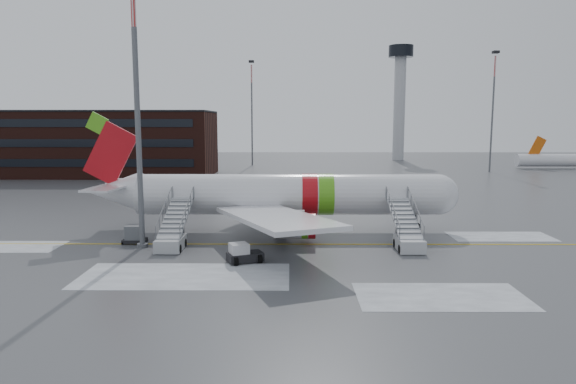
{
  "coord_description": "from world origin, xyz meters",
  "views": [
    {
      "loc": [
        1.1,
        -43.23,
        10.27
      ],
      "look_at": [
        0.86,
        2.3,
        4.0
      ],
      "focal_mm": 32.0,
      "sensor_mm": 36.0,
      "label": 1
    }
  ],
  "objects_px": {
    "airliner": "(278,195)",
    "uld_container": "(135,235)",
    "pushback_tug": "(243,254)",
    "airstair_aft": "(173,235)",
    "light_mast_near": "(137,105)",
    "airstair_fwd": "(407,235)"
  },
  "relations": [
    {
      "from": "uld_container",
      "to": "pushback_tug",
      "type": "bearing_deg",
      "value": -31.74
    },
    {
      "from": "uld_container",
      "to": "airliner",
      "type": "bearing_deg",
      "value": 22.06
    },
    {
      "from": "airstair_aft",
      "to": "airstair_fwd",
      "type": "bearing_deg",
      "value": 0.0
    },
    {
      "from": "airstair_fwd",
      "to": "uld_container",
      "type": "height_order",
      "value": "airstair_fwd"
    },
    {
      "from": "airliner",
      "to": "pushback_tug",
      "type": "height_order",
      "value": "airliner"
    },
    {
      "from": "airliner",
      "to": "airstair_fwd",
      "type": "xyz_separation_m",
      "value": [
        10.71,
        -6.54,
        -2.35
      ]
    },
    {
      "from": "uld_container",
      "to": "light_mast_near",
      "type": "relative_size",
      "value": 0.08
    },
    {
      "from": "airstair_aft",
      "to": "pushback_tug",
      "type": "distance_m",
      "value": 7.59
    },
    {
      "from": "airliner",
      "to": "uld_container",
      "type": "xyz_separation_m",
      "value": [
        -12.09,
        -4.9,
        -2.7
      ]
    },
    {
      "from": "airliner",
      "to": "pushback_tug",
      "type": "bearing_deg",
      "value": -101.9
    },
    {
      "from": "airstair_fwd",
      "to": "light_mast_near",
      "type": "xyz_separation_m",
      "value": [
        -21.74,
        0.24,
        10.53
      ]
    },
    {
      "from": "airstair_fwd",
      "to": "pushback_tug",
      "type": "distance_m",
      "value": 13.75
    },
    {
      "from": "airliner",
      "to": "light_mast_near",
      "type": "relative_size",
      "value": 1.58
    },
    {
      "from": "airstair_aft",
      "to": "light_mast_near",
      "type": "relative_size",
      "value": 0.35
    },
    {
      "from": "airstair_fwd",
      "to": "pushback_tug",
      "type": "bearing_deg",
      "value": -161.26
    },
    {
      "from": "airstair_aft",
      "to": "airliner",
      "type": "bearing_deg",
      "value": 37.65
    },
    {
      "from": "airstair_aft",
      "to": "uld_container",
      "type": "bearing_deg",
      "value": 155.67
    },
    {
      "from": "pushback_tug",
      "to": "airliner",
      "type": "bearing_deg",
      "value": 78.1
    },
    {
      "from": "airliner",
      "to": "airstair_fwd",
      "type": "bearing_deg",
      "value": -31.4
    },
    {
      "from": "airstair_aft",
      "to": "pushback_tug",
      "type": "xyz_separation_m",
      "value": [
        6.16,
        -4.41,
        -0.42
      ]
    },
    {
      "from": "airstair_fwd",
      "to": "light_mast_near",
      "type": "height_order",
      "value": "light_mast_near"
    },
    {
      "from": "airstair_fwd",
      "to": "airstair_aft",
      "type": "bearing_deg",
      "value": 180.0
    }
  ]
}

